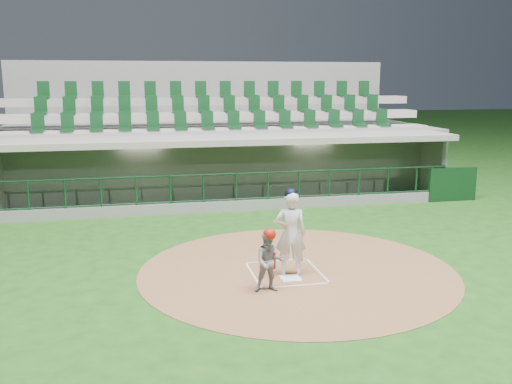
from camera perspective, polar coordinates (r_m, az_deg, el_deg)
ground at (r=13.25m, az=2.64°, el=-7.69°), size 120.00×120.00×0.00m
dirt_circle at (r=13.14m, az=4.15°, el=-7.84°), size 7.20×7.20×0.01m
home_plate at (r=12.60m, az=3.47°, el=-8.60°), size 0.43×0.43×0.02m
batter_box_chalk at (r=12.97m, az=2.99°, el=-8.03°), size 1.55×1.80×0.01m
dugout_structure at (r=20.51m, az=-2.25°, el=1.90°), size 16.40×3.70×3.00m
seating_deck at (r=23.41m, az=-4.16°, el=4.21°), size 17.00×6.72×5.15m
batter at (r=12.57m, az=3.47°, el=-4.04°), size 0.92×0.93×1.97m
catcher at (r=11.68m, az=1.34°, el=-6.87°), size 0.66×0.54×1.34m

